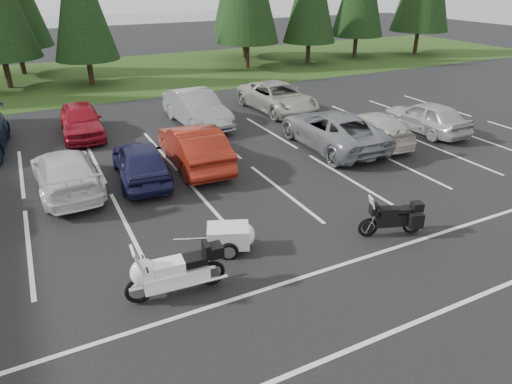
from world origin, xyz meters
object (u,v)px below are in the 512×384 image
(car_near_5, at_px, (194,146))
(car_near_3, at_px, (66,172))
(car_near_4, at_px, (140,161))
(car_far_4, at_px, (278,97))
(cargo_trailer, at_px, (228,238))
(car_near_6, at_px, (332,129))
(adventure_motorcycle, at_px, (392,215))
(touring_motorcycle, at_px, (175,268))
(car_near_7, at_px, (371,128))
(car_far_3, at_px, (197,108))
(car_far_2, at_px, (81,120))
(car_near_8, at_px, (426,117))

(car_near_5, bearing_deg, car_near_3, 4.50)
(car_near_4, relative_size, car_far_4, 0.79)
(cargo_trailer, bearing_deg, car_near_6, 59.61)
(car_near_4, xyz_separation_m, adventure_motorcycle, (5.43, -7.13, -0.09))
(touring_motorcycle, height_order, adventure_motorcycle, touring_motorcycle)
(car_near_7, relative_size, cargo_trailer, 2.85)
(cargo_trailer, bearing_deg, car_near_5, 100.85)
(car_near_7, bearing_deg, touring_motorcycle, 35.57)
(touring_motorcycle, relative_size, cargo_trailer, 1.62)
(car_far_3, bearing_deg, touring_motorcycle, -115.38)
(car_far_2, bearing_deg, cargo_trailer, -76.94)
(car_near_3, relative_size, car_near_7, 1.05)
(car_near_3, xyz_separation_m, touring_motorcycle, (1.62, -7.19, 0.03))
(car_near_4, relative_size, car_near_7, 0.93)
(car_far_2, height_order, touring_motorcycle, car_far_2)
(car_near_8, bearing_deg, car_near_5, -5.94)
(car_near_7, distance_m, cargo_trailer, 10.63)
(car_far_3, bearing_deg, car_near_6, -57.03)
(car_near_4, xyz_separation_m, car_far_2, (-1.22, 6.21, 0.02))
(car_near_8, height_order, car_far_4, car_far_4)
(car_far_4, bearing_deg, car_near_3, -157.10)
(car_near_8, distance_m, car_far_4, 7.79)
(car_near_8, relative_size, car_far_2, 0.99)
(car_near_6, xyz_separation_m, car_far_2, (-9.46, 6.43, -0.04))
(car_near_3, height_order, car_far_3, car_far_3)
(car_near_4, height_order, car_near_6, car_near_6)
(car_near_6, xyz_separation_m, cargo_trailer, (-7.32, -5.55, -0.42))
(car_near_8, bearing_deg, touring_motorcycle, 22.88)
(car_near_4, distance_m, car_far_2, 6.33)
(car_near_7, height_order, car_far_2, car_far_2)
(car_near_6, bearing_deg, car_near_4, 0.59)
(car_near_5, xyz_separation_m, car_near_8, (11.24, -0.94, -0.07))
(car_far_2, xyz_separation_m, touring_motorcycle, (0.31, -13.14, -0.02))
(car_near_3, distance_m, adventure_motorcycle, 10.85)
(car_far_4, xyz_separation_m, cargo_trailer, (-8.02, -11.60, -0.38))
(car_far_4, bearing_deg, adventure_motorcycle, -108.22)
(car_near_5, distance_m, touring_motorcycle, 7.97)
(car_near_5, xyz_separation_m, cargo_trailer, (-1.27, -6.18, -0.44))
(car_near_7, distance_m, car_far_4, 6.44)
(car_near_3, xyz_separation_m, car_near_8, (15.96, -0.79, 0.04))
(car_near_5, height_order, cargo_trailer, car_near_5)
(car_far_3, distance_m, touring_motorcycle, 13.34)
(car_far_2, relative_size, car_far_4, 0.81)
(car_near_8, xyz_separation_m, touring_motorcycle, (-14.34, -6.40, -0.01))
(car_near_6, bearing_deg, car_near_5, -3.76)
(car_far_4, bearing_deg, car_near_7, -82.25)
(car_far_2, xyz_separation_m, car_far_3, (5.35, -0.80, 0.08))
(car_near_5, xyz_separation_m, car_near_6, (6.06, -0.62, -0.02))
(car_near_4, xyz_separation_m, car_far_4, (8.95, 5.83, 0.02))
(car_near_7, relative_size, touring_motorcycle, 1.76)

